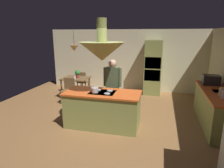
# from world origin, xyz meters

# --- Properties ---
(ground) EXTENTS (8.16, 8.16, 0.00)m
(ground) POSITION_xyz_m (0.00, 0.00, 0.00)
(ground) COLOR olive
(wall_back) EXTENTS (6.80, 0.10, 2.55)m
(wall_back) POSITION_xyz_m (0.00, 3.45, 1.27)
(wall_back) COLOR beige
(wall_back) RESTS_ON ground
(kitchen_island) EXTENTS (1.94, 0.89, 0.95)m
(kitchen_island) POSITION_xyz_m (0.00, -0.20, 0.47)
(kitchen_island) COLOR #8C934C
(kitchen_island) RESTS_ON ground
(counter_run_right) EXTENTS (0.73, 2.43, 0.93)m
(counter_run_right) POSITION_xyz_m (2.84, 0.60, 0.47)
(counter_run_right) COLOR #8C934C
(counter_run_right) RESTS_ON ground
(oven_tower) EXTENTS (0.66, 0.62, 2.14)m
(oven_tower) POSITION_xyz_m (1.10, 3.04, 1.07)
(oven_tower) COLOR #8C934C
(oven_tower) RESTS_ON ground
(dining_table) EXTENTS (0.96, 0.82, 0.76)m
(dining_table) POSITION_xyz_m (-1.70, 1.90, 0.65)
(dining_table) COLOR brown
(dining_table) RESTS_ON ground
(person_at_island) EXTENTS (0.53, 0.22, 1.67)m
(person_at_island) POSITION_xyz_m (0.08, 0.52, 0.96)
(person_at_island) COLOR tan
(person_at_island) RESTS_ON ground
(range_hood) EXTENTS (1.10, 1.10, 1.00)m
(range_hood) POSITION_xyz_m (0.00, -0.20, 1.98)
(range_hood) COLOR #8C934C
(pendant_light_over_table) EXTENTS (0.32, 0.32, 0.82)m
(pendant_light_over_table) POSITION_xyz_m (-1.70, 1.90, 1.86)
(pendant_light_over_table) COLOR #E0B266
(chair_facing_island) EXTENTS (0.40, 0.40, 0.87)m
(chair_facing_island) POSITION_xyz_m (-1.70, 1.27, 0.50)
(chair_facing_island) COLOR brown
(chair_facing_island) RESTS_ON ground
(chair_by_back_wall) EXTENTS (0.40, 0.40, 0.87)m
(chair_by_back_wall) POSITION_xyz_m (-1.70, 2.53, 0.50)
(chair_by_back_wall) COLOR brown
(chair_by_back_wall) RESTS_ON ground
(potted_plant_on_table) EXTENTS (0.20, 0.20, 0.30)m
(potted_plant_on_table) POSITION_xyz_m (-1.60, 1.89, 0.93)
(potted_plant_on_table) COLOR #99382D
(potted_plant_on_table) RESTS_ON dining_table
(cup_on_table) EXTENTS (0.07, 0.07, 0.09)m
(cup_on_table) POSITION_xyz_m (-1.64, 1.70, 0.81)
(cup_on_table) COLOR white
(cup_on_table) RESTS_ON dining_table
(canister_flour) EXTENTS (0.10, 0.10, 0.19)m
(canister_flour) POSITION_xyz_m (2.84, 0.00, 1.03)
(canister_flour) COLOR silver
(canister_flour) RESTS_ON counter_run_right
(canister_sugar) EXTENTS (0.12, 0.12, 0.21)m
(canister_sugar) POSITION_xyz_m (2.84, 0.18, 1.03)
(canister_sugar) COLOR #E0B78C
(canister_sugar) RESTS_ON counter_run_right
(microwave_on_counter) EXTENTS (0.46, 0.36, 0.28)m
(microwave_on_counter) POSITION_xyz_m (2.84, 1.32, 1.07)
(microwave_on_counter) COLOR #232326
(microwave_on_counter) RESTS_ON counter_run_right
(cooking_pot_on_cooktop) EXTENTS (0.18, 0.18, 0.12)m
(cooking_pot_on_cooktop) POSITION_xyz_m (-0.16, -0.33, 1.01)
(cooking_pot_on_cooktop) COLOR #B2B2B7
(cooking_pot_on_cooktop) RESTS_ON kitchen_island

